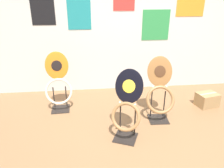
% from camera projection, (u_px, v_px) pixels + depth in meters
% --- Properties ---
extents(ground_plane, '(14.00, 14.00, 0.00)m').
position_uv_depth(ground_plane, '(158.00, 163.00, 2.41)').
color(ground_plane, '#8E6642').
extents(wall_back, '(8.00, 0.07, 2.60)m').
position_uv_depth(wall_back, '(128.00, 20.00, 3.85)').
color(wall_back, silver).
rests_on(wall_back, ground_plane).
extents(toilet_seat_display_jazz_black, '(0.46, 0.43, 0.89)m').
position_uv_depth(toilet_seat_display_jazz_black, '(127.00, 108.00, 2.69)').
color(toilet_seat_display_jazz_black, black).
rests_on(toilet_seat_display_jazz_black, ground_plane).
extents(toilet_seat_display_orange_sun, '(0.42, 0.29, 0.94)m').
position_uv_depth(toilet_seat_display_orange_sun, '(58.00, 84.00, 3.36)').
color(toilet_seat_display_orange_sun, black).
rests_on(toilet_seat_display_orange_sun, ground_plane).
extents(toilet_seat_display_woodgrain, '(0.42, 0.38, 0.92)m').
position_uv_depth(toilet_seat_display_woodgrain, '(160.00, 93.00, 3.10)').
color(toilet_seat_display_woodgrain, black).
rests_on(toilet_seat_display_woodgrain, ground_plane).
extents(storage_box, '(0.37, 0.31, 0.22)m').
position_uv_depth(storage_box, '(207.00, 100.00, 3.59)').
color(storage_box, '#A37F51').
rests_on(storage_box, ground_plane).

